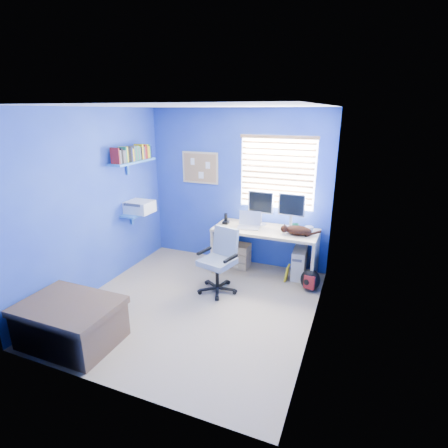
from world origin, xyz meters
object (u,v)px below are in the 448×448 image
at_px(cat, 298,230).
at_px(office_chair, 219,268).
at_px(desk, 265,252).
at_px(tower_pc, 299,263).
at_px(laptop, 249,221).

relative_size(cat, office_chair, 0.42).
bearing_deg(office_chair, desk, 59.25).
bearing_deg(cat, desk, 160.89).
height_order(desk, office_chair, office_chair).
distance_m(desk, cat, 0.67).
relative_size(desk, office_chair, 1.75).
xyz_separation_m(cat, office_chair, (-0.96, -0.68, -0.47)).
bearing_deg(office_chair, tower_pc, 41.33).
height_order(laptop, tower_pc, laptop).
height_order(laptop, cat, laptop).
height_order(cat, office_chair, office_chair).
height_order(tower_pc, office_chair, office_chair).
xyz_separation_m(desk, laptop, (-0.26, -0.04, 0.48)).
distance_m(cat, tower_pc, 0.61).
relative_size(desk, tower_pc, 3.49).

